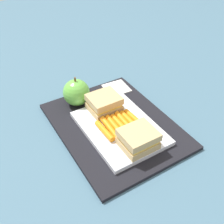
{
  "coord_description": "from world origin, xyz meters",
  "views": [
    {
      "loc": [
        -0.45,
        0.28,
        0.49
      ],
      "look_at": [
        0.01,
        0.0,
        0.04
      ],
      "focal_mm": 43.65,
      "sensor_mm": 36.0,
      "label": 1
    }
  ],
  "objects": [
    {
      "name": "carrot_sticks_bundle",
      "position": [
        -0.03,
        0.0,
        0.03
      ],
      "size": [
        0.08,
        0.1,
        0.02
      ],
      "color": "orange",
      "rests_on": "food_tray"
    },
    {
      "name": "sandwich_half_right",
      "position": [
        0.05,
        0.0,
        0.04
      ],
      "size": [
        0.07,
        0.08,
        0.04
      ],
      "color": "tan",
      "rests_on": "food_tray"
    },
    {
      "name": "food_tray",
      "position": [
        -0.03,
        0.0,
        0.02
      ],
      "size": [
        0.23,
        0.17,
        0.01
      ],
      "primitive_type": "cube",
      "color": "white",
      "rests_on": "lunchbag_mat"
    },
    {
      "name": "sandwich_half_left",
      "position": [
        -0.1,
        0.0,
        0.04
      ],
      "size": [
        0.07,
        0.08,
        0.04
      ],
      "color": "tan",
      "rests_on": "food_tray"
    },
    {
      "name": "paper_napkin",
      "position": [
        0.14,
        -0.09,
        0.01
      ],
      "size": [
        0.07,
        0.07,
        0.0
      ],
      "primitive_type": "cube",
      "rotation": [
        0.0,
        0.0,
        -0.07
      ],
      "color": "white",
      "rests_on": "lunchbag_mat"
    },
    {
      "name": "apple",
      "position": [
        0.13,
        0.04,
        0.05
      ],
      "size": [
        0.08,
        0.08,
        0.09
      ],
      "color": "#66B742",
      "rests_on": "lunchbag_mat"
    },
    {
      "name": "lunchbag_mat",
      "position": [
        0.0,
        0.0,
        0.01
      ],
      "size": [
        0.36,
        0.28,
        0.01
      ],
      "primitive_type": "cube",
      "color": "black",
      "rests_on": "ground_plane"
    },
    {
      "name": "ground_plane",
      "position": [
        0.0,
        0.0,
        0.0
      ],
      "size": [
        2.4,
        2.4,
        0.0
      ],
      "primitive_type": "plane",
      "color": "#42667A"
    }
  ]
}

